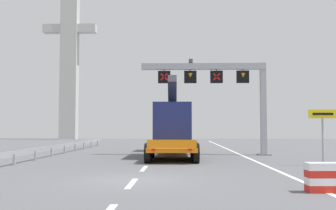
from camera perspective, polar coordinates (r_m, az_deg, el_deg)
name	(u,v)px	position (r m, az deg, el deg)	size (l,w,h in m)	color
ground	(133,180)	(15.21, -4.99, -10.70)	(112.00, 112.00, 0.00)	#5B5B60
lane_markings	(154,157)	(27.05, -2.06, -7.41)	(0.20, 38.49, 0.01)	silver
edge_line_right	(245,157)	(27.44, 11.01, -7.30)	(0.20, 63.00, 0.01)	silver
overhead_lane_gantry	(221,82)	(29.16, 7.65, 3.25)	(9.25, 0.90, 6.95)	#9EA0A5
heavy_haul_truck_orange	(173,127)	(29.49, 0.69, -3.21)	(3.05, 14.07, 5.30)	orange
exit_sign_yellow	(323,124)	(22.19, 21.26, -2.51)	(1.47, 0.15, 2.91)	#9EA0A5
crash_barrier_striped	(323,177)	(13.26, 21.29, -9.64)	(1.02, 0.54, 0.90)	red
guardrail_left	(58,147)	(29.70, -15.50, -5.85)	(0.13, 30.81, 0.76)	#999EA3
bridge_pylon_distant	(70,48)	(70.41, -13.89, 7.96)	(9.00, 2.00, 30.29)	#B7B7B2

